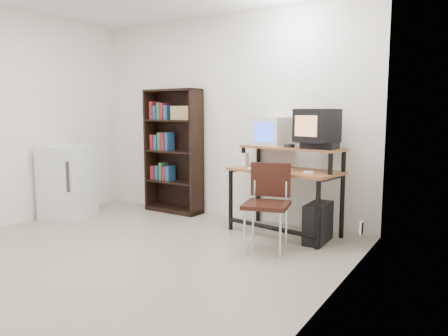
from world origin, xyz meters
The scene contains 17 objects.
floor centered at (0.00, 0.00, -0.01)m, with size 4.00×4.00×0.01m, color #AEA690.
back_wall centered at (0.00, 2.00, 1.30)m, with size 4.00×0.01×2.60m, color white.
right_wall centered at (2.00, 0.00, 1.30)m, with size 0.01×4.00×2.60m, color white.
computer_desk centered at (1.02, 1.62, 0.69)m, with size 1.31×0.82×0.98m.
crt_monitor centered at (0.78, 1.81, 1.14)m, with size 0.44×0.44×0.35m.
vcr centered at (1.39, 1.66, 1.01)m, with size 0.36×0.26×0.08m, color black.
crt_tv centered at (1.36, 1.66, 1.23)m, with size 0.48×0.47×0.36m.
cd_spindle centered at (1.05, 1.65, 0.99)m, with size 0.12×0.12×0.05m, color #26262B.
keyboard centered at (0.89, 1.49, 0.74)m, with size 0.47×0.21×0.04m, color white.
mousepad centered at (1.35, 1.43, 0.72)m, with size 0.22×0.18×0.01m, color black.
mouse centered at (1.36, 1.44, 0.74)m, with size 0.10×0.06×0.03m, color white.
desk_speaker centered at (0.47, 1.67, 0.80)m, with size 0.08×0.07×0.17m, color white.
pc_tower centered at (1.46, 1.47, 0.21)m, with size 0.20×0.45×0.42m, color black.
school_chair centered at (1.09, 1.01, 0.53)m, with size 0.52×0.52×0.86m.
bookshelf centered at (-0.73, 1.85, 0.87)m, with size 0.85×0.33×1.68m.
mini_fridge centered at (-1.72, 0.86, 0.47)m, with size 0.67×0.67×0.94m.
wall_outlet centered at (1.99, 1.15, 0.30)m, with size 0.02×0.08×0.12m, color beige.
Camera 1 is at (2.94, -2.90, 1.37)m, focal length 35.00 mm.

